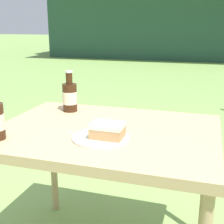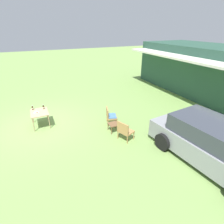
{
  "view_description": "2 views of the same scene",
  "coord_description": "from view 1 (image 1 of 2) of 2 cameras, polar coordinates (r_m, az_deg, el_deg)",
  "views": [
    {
      "loc": [
        0.41,
        -1.22,
        1.13
      ],
      "look_at": [
        0.0,
        0.1,
        0.74
      ],
      "focal_mm": 50.0,
      "sensor_mm": 36.0,
      "label": 1
    },
    {
      "loc": [
        7.78,
        0.02,
        4.15
      ],
      "look_at": [
        1.77,
        2.8,
        0.9
      ],
      "focal_mm": 28.0,
      "sensor_mm": 36.0,
      "label": 2
    }
  ],
  "objects": [
    {
      "name": "patio_table",
      "position": [
        1.38,
        -1.23,
        -5.62
      ],
      "size": [
        0.96,
        0.74,
        0.69
      ],
      "color": "tan",
      "rests_on": "ground_plane"
    },
    {
      "name": "cola_bottle_near",
      "position": [
        1.64,
        -7.73,
        2.86
      ],
      "size": [
        0.08,
        0.08,
        0.21
      ],
      "color": "#381E0F",
      "rests_on": "patio_table"
    },
    {
      "name": "cabin_building",
      "position": [
        11.97,
        15.44,
        17.28
      ],
      "size": [
        9.68,
        5.33,
        3.07
      ],
      "color": "#284C3D",
      "rests_on": "ground_plane"
    },
    {
      "name": "fork",
      "position": [
        1.25,
        -4.86,
        -4.77
      ],
      "size": [
        0.18,
        0.08,
        0.01
      ],
      "color": "silver",
      "rests_on": "patio_table"
    },
    {
      "name": "cake_on_plate",
      "position": [
        1.23,
        -1.36,
        -3.94
      ],
      "size": [
        0.23,
        0.23,
        0.07
      ],
      "color": "silver",
      "rests_on": "patio_table"
    }
  ]
}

